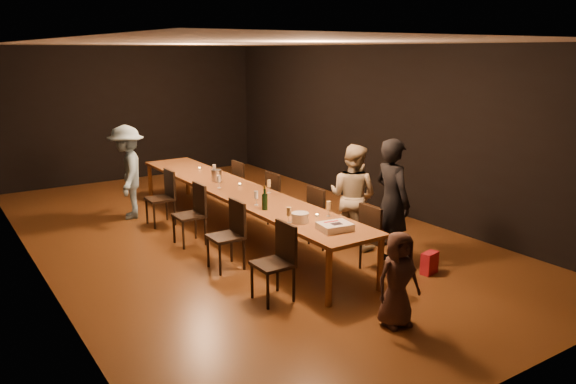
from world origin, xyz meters
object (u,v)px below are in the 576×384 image
chair_right_3 (247,185)px  ice_bucket (216,175)px  chair_left_0 (273,263)px  chair_left_3 (160,198)px  chair_right_2 (282,199)px  woman_tan (353,196)px  man_blue (128,172)px  plate_stack (300,218)px  child (398,279)px  chair_left_1 (225,236)px  champagne_bottle (265,198)px  chair_left_2 (189,215)px  birthday_cake (335,227)px  woman_birthday (392,202)px  chair_right_1 (326,216)px  table (238,192)px  chair_right_0 (380,237)px

chair_right_3 → ice_bucket: (-0.87, -0.48, 0.38)m
chair_left_0 → chair_left_3: 3.60m
chair_left_3 → chair_right_3: bearing=-90.0°
chair_left_0 → ice_bucket: size_ratio=4.74×
chair_right_2 → woman_tan: 1.52m
man_blue → plate_stack: size_ratio=7.39×
chair_left_3 → child: bearing=-170.9°
chair_right_3 → chair_left_1: 2.94m
champagne_bottle → ice_bucket: size_ratio=1.73×
chair_left_3 → plate_stack: size_ratio=4.17×
child → woman_tan: bearing=70.1°
woman_tan → chair_left_2: bearing=30.4°
woman_tan → chair_right_3: bearing=-17.0°
chair_right_3 → birthday_cake: (-0.86, -3.70, 0.33)m
ice_bucket → chair_right_2: bearing=-39.6°
chair_right_3 → woman_tan: size_ratio=0.59×
woman_tan → plate_stack: woman_tan is taller
child → ice_bucket: size_ratio=5.37×
chair_left_0 → woman_birthday: bearing=-86.7°
woman_tan → champagne_bottle: (-1.40, 0.22, 0.14)m
chair_left_2 → chair_left_3: 1.20m
chair_right_1 → chair_right_2: size_ratio=1.00×
woman_birthday → plate_stack: 1.36m
plate_stack → ice_bucket: bearing=86.6°
table → chair_left_0: 2.56m
woman_birthday → chair_left_3: bearing=34.6°
child → plate_stack: size_ratio=4.73×
chair_right_0 → birthday_cake: bearing=-83.3°
champagne_bottle → ice_bucket: bearing=83.2°
chair_right_1 → ice_bucket: ice_bucket is taller
chair_left_1 → woman_birthday: bearing=-118.5°
champagne_bottle → man_blue: bearing=106.0°
woman_birthday → chair_right_3: bearing=9.7°
table → birthday_cake: 2.50m
chair_left_1 → champagne_bottle: 0.75m
chair_left_2 → chair_right_3: bearing=-54.8°
chair_right_0 → chair_right_2: (0.00, 2.40, 0.00)m
chair_right_3 → woman_birthday: (0.30, -3.49, 0.42)m
plate_stack → champagne_bottle: size_ratio=0.66×
chair_right_3 → plate_stack: size_ratio=4.17×
child → champagne_bottle: 2.47m
birthday_cake → chair_right_2: bearing=79.0°
plate_stack → birthday_cake: bearing=-71.2°
chair_left_1 → woman_birthday: size_ratio=0.53×
chair_right_0 → man_blue: bearing=-155.1°
chair_right_0 → ice_bucket: 3.26m
woman_birthday → champagne_bottle: woman_birthday is taller
table → chair_right_2: size_ratio=6.45×
chair_right_1 → champagne_bottle: champagne_bottle is taller
plate_stack → woman_tan: bearing=22.0°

